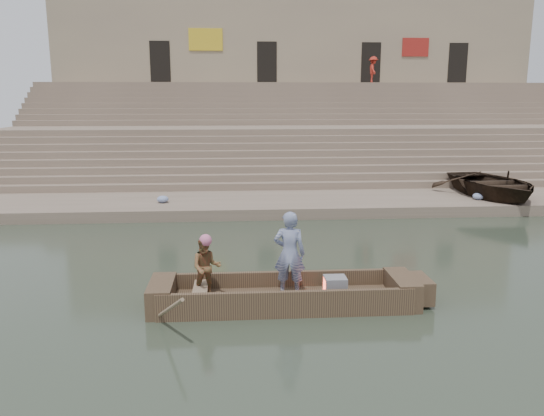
{
  "coord_description": "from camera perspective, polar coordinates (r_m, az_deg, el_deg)",
  "views": [
    {
      "loc": [
        -4.27,
        -12.68,
        4.36
      ],
      "look_at": [
        -3.26,
        1.49,
        1.4
      ],
      "focal_mm": 35.44,
      "sensor_mm": 36.0,
      "label": 1
    }
  ],
  "objects": [
    {
      "name": "rowboat_trim",
      "position": [
        11.48,
        2.31,
        -8.92
      ],
      "size": [
        6.04,
        2.63,
        1.96
      ],
      "color": "brown",
      "rests_on": "ground"
    },
    {
      "name": "television",
      "position": [
        11.57,
        6.66,
        -8.23
      ],
      "size": [
        0.46,
        0.42,
        0.4
      ],
      "color": "gray",
      "rests_on": "main_rowboat"
    },
    {
      "name": "lower_landing",
      "position": [
        21.52,
        7.45,
        0.52
      ],
      "size": [
        32.0,
        4.0,
        0.4
      ],
      "primitive_type": "cube",
      "color": "#816E5C",
      "rests_on": "ground"
    },
    {
      "name": "upper_landing",
      "position": [
        35.48,
        2.88,
        8.91
      ],
      "size": [
        32.0,
        3.0,
        5.2
      ],
      "primitive_type": "cube",
      "color": "#816E5C",
      "rests_on": "ground"
    },
    {
      "name": "mid_landing",
      "position": [
        28.66,
        4.54,
        5.8
      ],
      "size": [
        32.0,
        3.0,
        2.8
      ],
      "primitive_type": "cube",
      "color": "#816E5C",
      "rests_on": "ground"
    },
    {
      "name": "pedestrian",
      "position": [
        35.81,
        10.7,
        14.23
      ],
      "size": [
        0.73,
        1.12,
        1.64
      ],
      "primitive_type": "imported",
      "rotation": [
        0.0,
        0.0,
        1.46
      ],
      "color": "#AC291D",
      "rests_on": "upper_landing"
    },
    {
      "name": "main_rowboat",
      "position": [
        11.53,
        1.25,
        -9.86
      ],
      "size": [
        5.0,
        1.3,
        0.22
      ],
      "primitive_type": "cube",
      "color": "brown",
      "rests_on": "ground"
    },
    {
      "name": "cloth_bundles",
      "position": [
        20.77,
        5.43,
        1.1
      ],
      "size": [
        12.69,
        0.7,
        0.26
      ],
      "color": "#3F5999",
      "rests_on": "lower_landing"
    },
    {
      "name": "beached_rowboat",
      "position": [
        23.34,
        22.38,
        2.41
      ],
      "size": [
        4.08,
        5.39,
        1.05
      ],
      "primitive_type": "imported",
      "rotation": [
        0.0,
        0.0,
        0.09
      ],
      "color": "#2D2116",
      "rests_on": "lower_landing"
    },
    {
      "name": "rowing_man",
      "position": [
        11.33,
        -7.0,
        -6.29
      ],
      "size": [
        0.65,
        0.51,
        1.29
      ],
      "primitive_type": "imported",
      "rotation": [
        0.0,
        0.0,
        0.04
      ],
      "color": "#21652A",
      "rests_on": "main_rowboat"
    },
    {
      "name": "ground",
      "position": [
        14.07,
        13.89,
        -6.64
      ],
      "size": [
        120.0,
        120.0,
        0.0
      ],
      "primitive_type": "plane",
      "color": "#283125",
      "rests_on": "ground"
    },
    {
      "name": "standing_man",
      "position": [
        11.29,
        1.87,
        -4.87
      ],
      "size": [
        0.73,
        0.55,
        1.82
      ],
      "primitive_type": "imported",
      "rotation": [
        0.0,
        0.0,
        2.96
      ],
      "color": "navy",
      "rests_on": "main_rowboat"
    },
    {
      "name": "ghat_steps",
      "position": [
        30.28,
        4.08,
        6.89
      ],
      "size": [
        32.0,
        11.0,
        5.2
      ],
      "color": "#816E5C",
      "rests_on": "ground"
    },
    {
      "name": "building_wall",
      "position": [
        39.43,
        2.21,
        13.56
      ],
      "size": [
        32.0,
        5.07,
        11.2
      ],
      "color": "#998768",
      "rests_on": "ground"
    }
  ]
}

